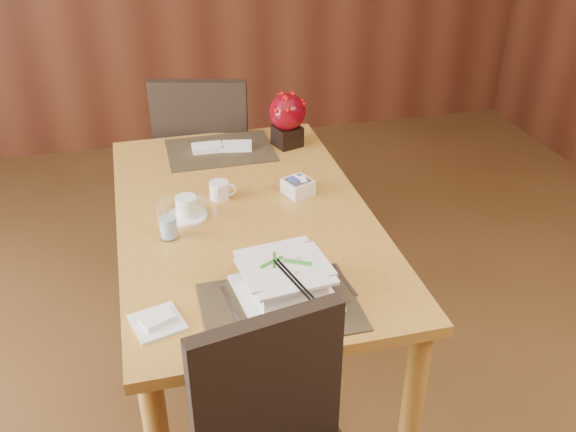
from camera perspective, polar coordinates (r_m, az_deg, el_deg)
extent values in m
cube|color=#BF8935|center=(2.33, -3.89, -0.21)|extent=(0.90, 1.50, 0.04)
cylinder|color=#BF8935|center=(3.09, -13.21, -0.68)|extent=(0.07, 0.07, 0.71)
cylinder|color=#BF8935|center=(2.15, 10.90, -16.85)|extent=(0.07, 0.07, 0.71)
cylinder|color=#BF8935|center=(3.17, 0.91, 1.12)|extent=(0.07, 0.07, 0.71)
cube|color=black|center=(1.87, -0.70, -8.05)|extent=(0.45, 0.33, 0.01)
cube|color=black|center=(2.80, -6.05, 5.84)|extent=(0.45, 0.33, 0.01)
cube|color=white|center=(1.91, -0.28, -6.98)|extent=(0.30, 0.30, 0.01)
cube|color=white|center=(1.88, -0.29, -5.73)|extent=(0.22, 0.22, 0.09)
cylinder|color=tan|center=(1.88, -0.29, -5.67)|extent=(0.18, 0.18, 0.08)
cylinder|color=white|center=(2.32, -8.95, 0.00)|extent=(0.14, 0.14, 0.01)
cylinder|color=white|center=(2.30, -9.03, 0.88)|extent=(0.09, 0.09, 0.07)
cylinder|color=black|center=(2.28, -9.10, 1.56)|extent=(0.07, 0.07, 0.01)
cylinder|color=silver|center=(2.18, -10.66, -0.29)|extent=(0.08, 0.08, 0.15)
cube|color=white|center=(2.43, 0.89, 2.61)|extent=(0.13, 0.13, 0.06)
cube|color=black|center=(2.82, -0.07, 7.14)|extent=(0.13, 0.13, 0.09)
sphere|color=maroon|center=(2.78, -0.07, 9.24)|extent=(0.16, 0.16, 0.16)
cube|color=white|center=(1.85, -11.53, -9.27)|extent=(0.17, 0.17, 0.01)
cube|color=black|center=(1.72, -1.83, -15.20)|extent=(0.41, 0.12, 0.47)
cube|color=black|center=(3.32, -6.99, 4.35)|extent=(0.56, 0.56, 0.06)
cube|color=black|center=(3.02, -7.80, 7.32)|extent=(0.44, 0.16, 0.50)
cylinder|color=black|center=(3.58, -3.38, 2.21)|extent=(0.04, 0.04, 0.43)
cylinder|color=black|center=(3.26, -3.80, -1.00)|extent=(0.04, 0.04, 0.43)
cylinder|color=black|center=(3.63, -9.37, 2.22)|extent=(0.04, 0.04, 0.43)
cylinder|color=black|center=(3.31, -10.37, -0.94)|extent=(0.04, 0.04, 0.43)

